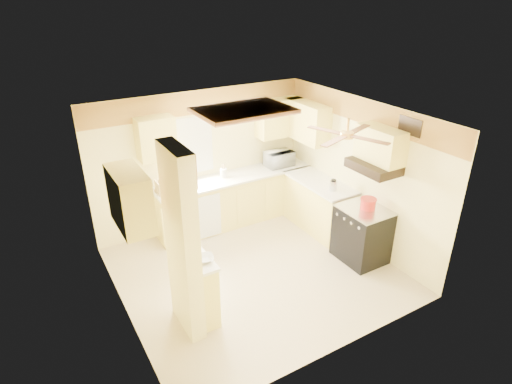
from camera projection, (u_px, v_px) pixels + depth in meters
floor at (255, 271)px, 6.75m from camera, size 4.00×4.00×0.00m
ceiling at (255, 117)px, 5.66m from camera, size 4.00×4.00×0.00m
wall_back at (202, 160)px, 7.68m from camera, size 4.00×0.00×4.00m
wall_front at (343, 267)px, 4.73m from camera, size 4.00×0.00×4.00m
wall_left at (116, 238)px, 5.29m from camera, size 0.00×3.80×3.80m
wall_right at (359, 173)px, 7.12m from camera, size 0.00×3.80×3.80m
wallpaper_border at (199, 102)px, 7.21m from camera, size 4.00×0.02×0.40m
partition_column at (182, 244)px, 5.16m from camera, size 0.20×0.70×2.50m
partition_ledge at (203, 291)px, 5.61m from camera, size 0.25×0.55×0.90m
ledge_top at (201, 262)px, 5.40m from camera, size 0.28×0.58×0.04m
lower_cabinets_back at (235, 200)px, 8.02m from camera, size 3.00×0.60×0.90m
lower_cabinets_right at (319, 206)px, 7.80m from camera, size 0.60×1.40×0.90m
countertop_back at (235, 177)px, 7.81m from camera, size 3.04×0.64×0.04m
countertop_right at (320, 182)px, 7.59m from camera, size 0.64×1.44×0.04m
dishwasher_panel at (206, 217)px, 7.44m from camera, size 0.58×0.02×0.80m
window at (188, 147)px, 7.42m from camera, size 0.92×0.02×1.02m
upper_cab_back_left at (156, 138)px, 6.89m from camera, size 0.60×0.35×0.70m
upper_cab_back_right at (280, 117)px, 7.99m from camera, size 0.90×0.35×0.70m
upper_cab_right at (307, 122)px, 7.75m from camera, size 0.35×1.00×0.70m
upper_cab_left_wall at (130, 199)px, 4.91m from camera, size 0.35×0.75×0.70m
upper_cab_over_stove at (380, 145)px, 6.31m from camera, size 0.35×0.76×0.52m
stove at (362, 234)px, 6.89m from camera, size 0.68×0.77×0.92m
range_hood at (374, 166)px, 6.42m from camera, size 0.50×0.76×0.14m
poster_menu at (188, 198)px, 4.95m from camera, size 0.02×0.42×0.57m
poster_nashville at (191, 245)px, 5.23m from camera, size 0.02×0.42×0.57m
ceiling_light_panel at (244, 111)px, 6.12m from camera, size 1.35×0.95×0.06m
ceiling_fan at (347, 134)px, 5.67m from camera, size 1.15×1.15×0.26m
vent_grate at (410, 126)px, 5.96m from camera, size 0.02×0.40×0.25m
microwave at (279, 159)px, 8.19m from camera, size 0.53×0.36×0.29m
bowl at (205, 259)px, 5.37m from camera, size 0.28×0.28×0.06m
dutch_oven at (368, 203)px, 6.68m from camera, size 0.25×0.25×0.17m
kettle at (333, 185)px, 7.21m from camera, size 0.13×0.13×0.20m
dish_rack at (166, 188)px, 7.17m from camera, size 0.36×0.27×0.20m
utensil_crock at (224, 173)px, 7.73m from camera, size 0.12×0.12×0.25m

